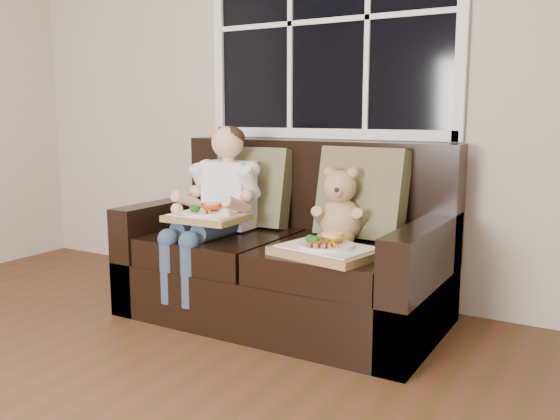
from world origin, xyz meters
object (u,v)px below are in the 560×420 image
Objects in this scene: child at (218,196)px; teddy_bear at (340,211)px; loveseat at (289,260)px; tray_left at (207,215)px; tray_right at (327,249)px.

teddy_bear is (0.68, 0.14, -0.04)m from child.
loveseat is 0.53m from child.
child is at bearing 101.10° from tray_left.
tray_left is 0.74m from tray_right.
tray_left is at bearing -77.34° from child.
loveseat is at bearing 152.02° from tray_right.
loveseat is 0.52m from tray_left.
loveseat reaches higher than tray_left.
teddy_bear is 1.01× the size of tray_left.
teddy_bear is 0.71m from tray_left.
tray_right is at bearing -14.00° from child.
loveseat is 0.42m from teddy_bear.
child reaches higher than tray_left.
tray_left is 0.77× the size of tray_right.
teddy_bear is at bearing 23.00° from tray_left.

